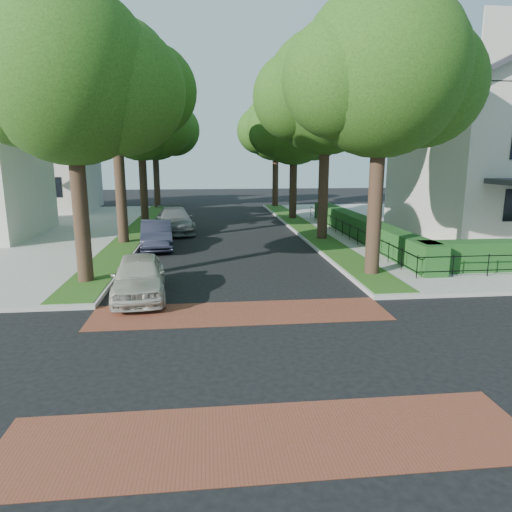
{
  "coord_description": "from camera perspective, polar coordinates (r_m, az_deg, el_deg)",
  "views": [
    {
      "loc": [
        -0.95,
        -10.0,
        4.64
      ],
      "look_at": [
        0.55,
        4.0,
        1.6
      ],
      "focal_mm": 32.0,
      "sensor_mm": 36.0,
      "label": 1
    }
  ],
  "objects": [
    {
      "name": "grass_strip_nw",
      "position": [
        29.78,
        -14.67,
        3.14
      ],
      "size": [
        1.6,
        29.8,
        0.02
      ],
      "primitive_type": "cube",
      "color": "#1A4212",
      "rests_on": "sidewalk_nw"
    },
    {
      "name": "tree_left_back",
      "position": [
        43.56,
        -12.43,
        15.56
      ],
      "size": [
        7.75,
        6.66,
        10.44
      ],
      "color": "black",
      "rests_on": "sidewalk_nw"
    },
    {
      "name": "tree_left_mid",
      "position": [
        25.9,
        -16.98,
        19.91
      ],
      "size": [
        8.0,
        6.88,
        11.48
      ],
      "color": "black",
      "rests_on": "sidewalk_nw"
    },
    {
      "name": "grass_strip_ne",
      "position": [
        30.12,
        6.12,
        3.57
      ],
      "size": [
        1.6,
        29.8,
        0.02
      ],
      "primitive_type": "cube",
      "color": "#1A4212",
      "rests_on": "sidewalk_ne"
    },
    {
      "name": "ground",
      "position": [
        11.07,
        -0.66,
        -12.61
      ],
      "size": [
        120.0,
        120.0,
        0.0
      ],
      "primitive_type": "plane",
      "color": "black",
      "rests_on": "ground"
    },
    {
      "name": "parked_car_front",
      "position": [
        15.88,
        -14.42,
        -2.48
      ],
      "size": [
        2.13,
        4.41,
        1.45
      ],
      "primitive_type": "imported",
      "rotation": [
        0.0,
        0.0,
        0.1
      ],
      "color": "#B5B1A3",
      "rests_on": "ground"
    },
    {
      "name": "parked_car_middle",
      "position": [
        24.27,
        -12.33,
        2.62
      ],
      "size": [
        1.99,
        4.54,
        1.45
      ],
      "primitive_type": "imported",
      "rotation": [
        0.0,
        0.0,
        0.11
      ],
      "color": "#212231",
      "rests_on": "ground"
    },
    {
      "name": "hedge_main_road",
      "position": [
        26.74,
        12.84,
        3.52
      ],
      "size": [
        1.0,
        18.0,
        1.2
      ],
      "primitive_type": "cube",
      "color": "#174418",
      "rests_on": "sidewalk_ne"
    },
    {
      "name": "crosswalk_far",
      "position": [
        14.03,
        -1.92,
        -7.13
      ],
      "size": [
        9.0,
        2.2,
        0.01
      ],
      "primitive_type": "cube",
      "color": "brown",
      "rests_on": "ground"
    },
    {
      "name": "crosswalk_near",
      "position": [
        8.29,
        1.61,
        -21.84
      ],
      "size": [
        9.0,
        2.2,
        0.01
      ],
      "primitive_type": "cube",
      "color": "brown",
      "rests_on": "ground"
    },
    {
      "name": "tree_left_near",
      "position": [
        17.99,
        -21.71,
        19.76
      ],
      "size": [
        7.5,
        6.45,
        10.2
      ],
      "color": "black",
      "rests_on": "sidewalk_nw"
    },
    {
      "name": "parked_car_rear",
      "position": [
        29.33,
        -10.13,
        4.42
      ],
      "size": [
        2.92,
        5.58,
        1.55
      ],
      "primitive_type": "imported",
      "rotation": [
        0.0,
        0.0,
        0.15
      ],
      "color": "slate",
      "rests_on": "ground"
    },
    {
      "name": "tree_right_near",
      "position": [
        18.68,
        15.55,
        20.96
      ],
      "size": [
        7.75,
        6.67,
        10.66
      ],
      "color": "black",
      "rests_on": "sidewalk_ne"
    },
    {
      "name": "house_left_far",
      "position": [
        44.45,
        -25.78,
        11.53
      ],
      "size": [
        10.0,
        9.0,
        10.14
      ],
      "color": "beige",
      "rests_on": "sidewalk_nw"
    },
    {
      "name": "tree_right_far",
      "position": [
        34.92,
        4.88,
        15.87
      ],
      "size": [
        7.25,
        6.23,
        9.74
      ],
      "color": "black",
      "rests_on": "sidewalk_ne"
    },
    {
      "name": "fence_main_road",
      "position": [
        26.52,
        11.19,
        3.19
      ],
      "size": [
        0.06,
        18.0,
        0.9
      ],
      "primitive_type": null,
      "color": "black",
      "rests_on": "sidewalk_ne"
    },
    {
      "name": "sidewalk_ne",
      "position": [
        35.78,
        28.85,
        3.34
      ],
      "size": [
        30.0,
        30.0,
        0.15
      ],
      "primitive_type": "cube",
      "color": "gray",
      "rests_on": "ground"
    },
    {
      "name": "tree_right_mid",
      "position": [
        26.31,
        8.87,
        19.36
      ],
      "size": [
        8.25,
        7.09,
        11.22
      ],
      "color": "black",
      "rests_on": "sidewalk_ne"
    },
    {
      "name": "tree_right_back",
      "position": [
        43.81,
        2.58,
        15.62
      ],
      "size": [
        7.5,
        6.45,
        10.2
      ],
      "color": "black",
      "rests_on": "sidewalk_ne"
    },
    {
      "name": "tree_left_far",
      "position": [
        34.6,
        -14.06,
        15.95
      ],
      "size": [
        7.0,
        6.02,
        9.86
      ],
      "color": "black",
      "rests_on": "sidewalk_nw"
    }
  ]
}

